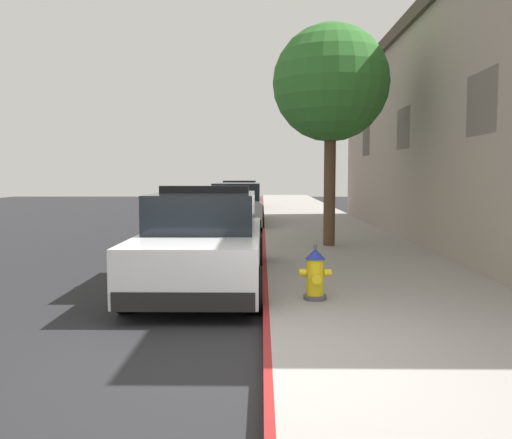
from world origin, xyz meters
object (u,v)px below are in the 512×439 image
fire_hydrant (315,274)px  street_tree (331,84)px  parked_car_dark_far (240,196)px  police_cruiser (204,242)px  parked_car_silver_ahead (237,206)px

fire_hydrant → street_tree: street_tree is taller
parked_car_dark_far → street_tree: (2.76, -14.88, 3.26)m
parked_car_dark_far → fire_hydrant: 20.59m
police_cruiser → parked_car_silver_ahead: police_cruiser is taller
parked_car_silver_ahead → fire_hydrant: 12.08m
police_cruiser → street_tree: bearing=57.4°
police_cruiser → street_tree: (2.59, 4.05, 3.26)m
parked_car_silver_ahead → parked_car_dark_far: same height
parked_car_dark_far → street_tree: street_tree is taller
police_cruiser → parked_car_dark_far: (-0.17, 18.93, -0.00)m
parked_car_dark_far → fire_hydrant: (1.86, -20.50, -0.24)m
street_tree → parked_car_dark_far: bearing=100.5°
police_cruiser → fire_hydrant: (1.69, -1.57, -0.24)m
fire_hydrant → street_tree: (0.90, 5.62, 3.50)m
street_tree → parked_car_silver_ahead: bearing=111.7°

